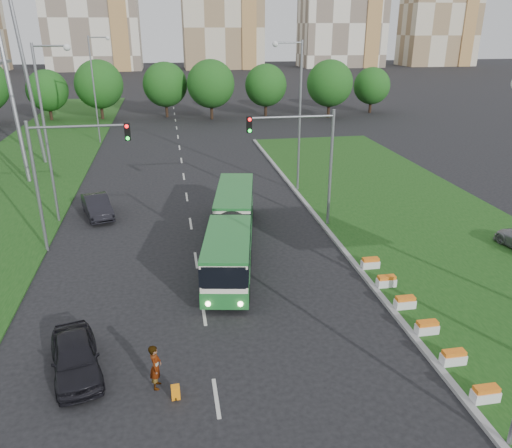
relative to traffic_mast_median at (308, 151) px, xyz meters
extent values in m
plane|color=black|center=(-4.78, -10.00, -5.35)|extent=(360.00, 360.00, 0.00)
cube|color=#163F12|center=(8.22, -2.00, -5.27)|extent=(14.00, 60.00, 0.15)
cube|color=gray|center=(1.27, -2.00, -5.26)|extent=(0.30, 60.00, 0.18)
cube|color=#163F12|center=(-22.78, 15.00, -5.30)|extent=(12.00, 110.00, 0.10)
cylinder|color=gray|center=(1.62, 0.00, -1.35)|extent=(0.20, 0.20, 8.00)
cylinder|color=gray|center=(-1.13, 0.00, 2.25)|extent=(5.50, 0.14, 0.14)
cube|color=black|center=(-3.88, 0.00, 1.85)|extent=(0.32, 0.32, 1.00)
cylinder|color=gray|center=(-16.78, -1.00, -1.35)|extent=(0.20, 0.20, 8.00)
cylinder|color=gray|center=(-14.03, -1.00, 2.25)|extent=(5.50, 0.14, 0.14)
cube|color=black|center=(-11.28, -1.00, 1.85)|extent=(0.32, 0.32, 1.00)
cube|color=beige|center=(85.22, 140.00, 14.65)|extent=(24.00, 14.00, 40.00)
cube|color=white|center=(-5.59, -7.39, -3.76)|extent=(2.27, 6.25, 2.45)
cube|color=white|center=(-5.59, 0.63, -3.76)|extent=(2.27, 7.61, 2.45)
cylinder|color=black|center=(-5.59, -3.72, -3.81)|extent=(2.27, 1.13, 2.27)
cube|color=#1E6B2C|center=(-5.59, -7.39, -4.58)|extent=(2.34, 6.30, 0.86)
cube|color=#1E6B2C|center=(-5.59, 0.63, -4.58)|extent=(2.34, 7.66, 0.86)
cube|color=black|center=(-5.59, -7.39, -3.36)|extent=(2.34, 6.30, 0.95)
cube|color=black|center=(-5.59, 0.63, -3.36)|extent=(2.34, 7.66, 0.95)
imported|color=black|center=(-13.13, -13.54, -4.59)|extent=(2.76, 4.73, 1.51)
imported|color=black|center=(-14.36, 4.67, -4.57)|extent=(2.89, 4.98, 1.55)
imported|color=gray|center=(-9.96, -14.96, -4.42)|extent=(0.53, 0.73, 1.86)
cube|color=orange|center=(-9.27, -15.74, -5.08)|extent=(0.32, 0.27, 0.55)
cylinder|color=black|center=(-9.27, -15.88, -5.29)|extent=(0.04, 0.13, 0.13)
camera|label=1|loc=(-8.90, -30.96, 7.62)|focal=35.00mm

